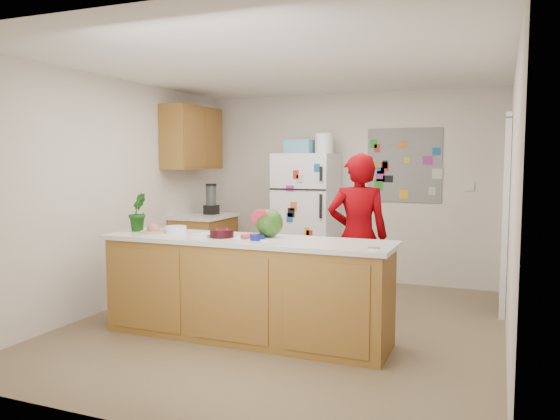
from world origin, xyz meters
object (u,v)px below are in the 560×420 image
at_px(person, 358,237).
at_px(refrigerator, 306,218).
at_px(cherry_bowl, 222,233).
at_px(watermelon, 269,223).

bearing_deg(person, refrigerator, -70.26).
bearing_deg(cherry_bowl, person, 46.29).
bearing_deg(refrigerator, cherry_bowl, -89.12).
xyz_separation_m(refrigerator, person, (1.04, -1.38, -0.01)).
height_order(refrigerator, cherry_bowl, refrigerator).
height_order(refrigerator, person, refrigerator).
distance_m(watermelon, cherry_bowl, 0.45).
distance_m(refrigerator, person, 1.72).
relative_size(watermelon, cherry_bowl, 1.16).
bearing_deg(watermelon, cherry_bowl, -166.17).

